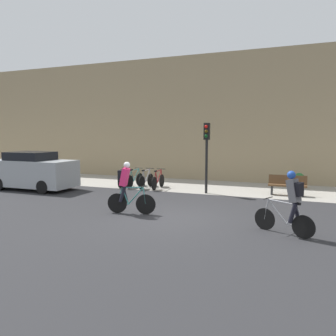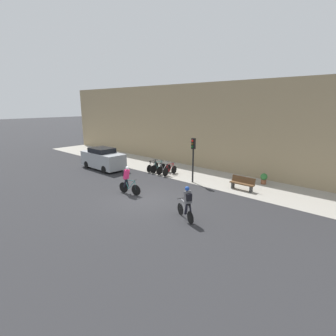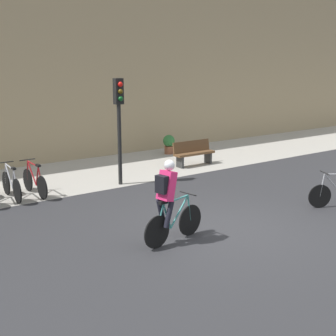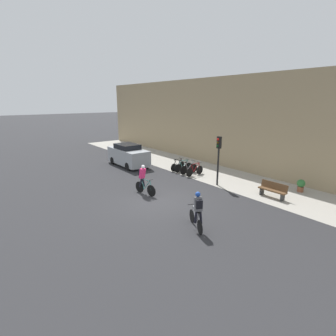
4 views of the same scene
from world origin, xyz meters
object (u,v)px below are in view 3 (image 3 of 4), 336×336
(potted_plant, at_px, (169,143))
(cyclist_pink, at_px, (169,200))
(bench, at_px, (193,153))
(traffic_light_pole, at_px, (119,111))
(parked_bike_3, at_px, (35,181))
(parked_bike_2, at_px, (11,185))

(potted_plant, bearing_deg, cyclist_pink, -125.59)
(bench, bearing_deg, traffic_light_pole, -167.05)
(parked_bike_3, distance_m, potted_plant, 7.09)
(traffic_light_pole, distance_m, potted_plant, 5.36)
(parked_bike_2, height_order, traffic_light_pole, traffic_light_pole)
(parked_bike_3, distance_m, bench, 6.07)
(traffic_light_pole, bearing_deg, parked_bike_2, 173.19)
(potted_plant, bearing_deg, parked_bike_3, -157.87)
(traffic_light_pole, distance_m, bench, 4.01)
(cyclist_pink, height_order, bench, cyclist_pink)
(cyclist_pink, distance_m, potted_plant, 9.60)
(parked_bike_2, bearing_deg, cyclist_pink, -72.18)
(cyclist_pink, bearing_deg, parked_bike_2, 107.82)
(bench, relative_size, potted_plant, 2.08)
(parked_bike_2, distance_m, traffic_light_pole, 3.73)
(cyclist_pink, relative_size, bench, 1.10)
(parked_bike_2, distance_m, parked_bike_3, 0.66)
(parked_bike_3, bearing_deg, parked_bike_2, 179.95)
(traffic_light_pole, xyz_separation_m, bench, (3.50, 0.80, -1.78))
(parked_bike_2, relative_size, parked_bike_3, 0.99)
(parked_bike_2, height_order, parked_bike_3, parked_bike_2)
(parked_bike_2, xyz_separation_m, parked_bike_3, (0.66, -0.00, -0.00))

